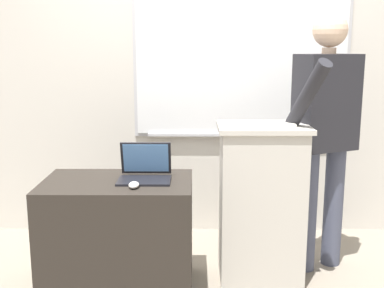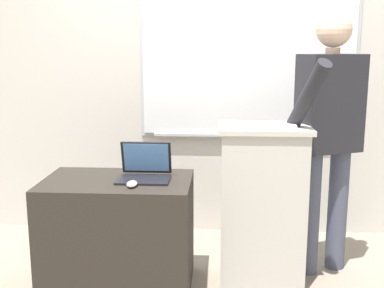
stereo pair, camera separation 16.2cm
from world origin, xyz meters
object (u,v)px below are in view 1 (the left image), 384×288
object	(u,v)px
laptop	(145,169)
wireless_keyboard	(260,125)
lectern_podium	(261,203)
person_presenter	(325,125)
side_desk	(119,235)
computer_mouse_by_laptop	(134,185)

from	to	relation	value
laptop	wireless_keyboard	bearing A→B (deg)	4.38
lectern_podium	laptop	size ratio (longest dim) A/B	3.21
person_presenter	laptop	bearing A→B (deg)	169.46
side_desk	laptop	distance (m)	0.45
laptop	computer_mouse_by_laptop	world-z (taller)	laptop
side_desk	wireless_keyboard	world-z (taller)	wireless_keyboard
lectern_podium	person_presenter	world-z (taller)	person_presenter
laptop	computer_mouse_by_laptop	bearing A→B (deg)	-103.37
lectern_podium	person_presenter	size ratio (longest dim) A/B	0.59
wireless_keyboard	computer_mouse_by_laptop	xyz separation A→B (m)	(-0.74, -0.25, -0.31)
wireless_keyboard	laptop	bearing A→B (deg)	-175.62
wireless_keyboard	computer_mouse_by_laptop	size ratio (longest dim) A/B	4.23
lectern_podium	side_desk	xyz separation A→B (m)	(-0.89, -0.15, -0.16)
lectern_podium	computer_mouse_by_laptop	world-z (taller)	lectern_podium
laptop	computer_mouse_by_laptop	xyz separation A→B (m)	(-0.05, -0.19, -0.05)
laptop	wireless_keyboard	xyz separation A→B (m)	(0.70, 0.05, 0.26)
laptop	lectern_podium	bearing A→B (deg)	8.28
person_presenter	lectern_podium	bearing A→B (deg)	176.76
person_presenter	wireless_keyboard	world-z (taller)	person_presenter
side_desk	wireless_keyboard	distance (m)	1.10
lectern_podium	computer_mouse_by_laptop	size ratio (longest dim) A/B	10.15
side_desk	wireless_keyboard	size ratio (longest dim) A/B	2.13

